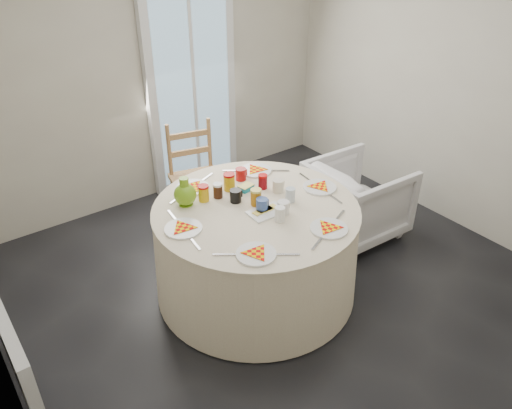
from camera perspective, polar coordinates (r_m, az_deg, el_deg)
floor at (r=4.14m, az=2.66°, el=-9.39°), size 4.00×4.00×0.00m
wall_back at (r=5.04m, az=-11.86°, el=14.60°), size 4.00×0.02×2.60m
wall_right at (r=4.89m, az=22.10°, el=12.47°), size 0.02×4.00×2.60m
glass_door at (r=5.25m, az=-7.32°, el=12.78°), size 1.00×0.08×2.10m
radiator at (r=3.49m, az=-26.13°, el=-14.43°), size 0.07×1.00×0.55m
table at (r=3.89m, az=-0.00°, el=-5.35°), size 1.58×1.58×0.80m
wooden_chair at (r=4.66m, az=-6.72°, el=2.56°), size 0.54×0.52×1.01m
armchair at (r=4.66m, az=11.53°, el=0.95°), size 0.76×0.80×0.79m
place_settings at (r=3.67m, az=-0.00°, el=-0.40°), size 1.86×1.86×0.03m
jar_cluster at (r=3.81m, az=-2.69°, el=1.73°), size 0.58×0.37×0.16m
butter_tub at (r=3.88m, az=-1.16°, el=1.80°), size 0.13×0.10×0.05m
green_pitcher at (r=3.69m, az=-8.12°, el=1.29°), size 0.21×0.21×0.22m
cheese_platter at (r=3.60m, az=1.23°, el=-0.98°), size 0.27×0.18×0.03m
mugs_glasses at (r=3.73m, az=0.98°, el=0.90°), size 0.80×0.80×0.12m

